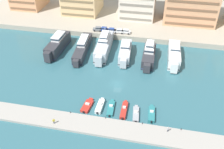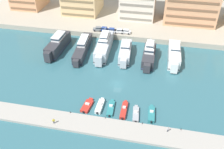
{
  "view_description": "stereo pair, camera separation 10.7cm",
  "coord_description": "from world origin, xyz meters",
  "px_view_note": "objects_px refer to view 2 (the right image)",
  "views": [
    {
      "loc": [
        10.78,
        -60.92,
        49.3
      ],
      "look_at": [
        -2.07,
        1.32,
        2.5
      ],
      "focal_mm": 40.0,
      "sensor_mm": 36.0,
      "label": 1
    },
    {
      "loc": [
        10.89,
        -60.9,
        49.3
      ],
      "look_at": [
        -2.07,
        1.32,
        2.5
      ],
      "focal_mm": 40.0,
      "sensor_mm": 36.0,
      "label": 2
    }
  ],
  "objects_px": {
    "yacht_charcoal_left": "(83,47)",
    "yacht_charcoal_center": "(149,54)",
    "car_blue_left": "(104,29)",
    "motorboat_grey_center": "(136,114)",
    "car_blue_mid_left": "(112,30)",
    "yacht_white_center_right": "(174,55)",
    "motorboat_red_far_left": "(87,106)",
    "pedestrian_near_edge": "(54,121)",
    "yacht_silver_mid_left": "(104,46)",
    "car_white_center": "(126,31)",
    "motorboat_red_center_left": "(124,110)",
    "car_grey_far_left": "(98,29)",
    "motorboat_teal_mid_left": "(111,108)",
    "yacht_charcoal_far_left": "(58,44)",
    "motorboat_teal_center_right": "(151,114)",
    "pedestrian_mid_deck": "(168,129)",
    "car_white_center_left": "(119,31)",
    "motorboat_white_left": "(100,106)",
    "yacht_silver_center_left": "(125,52)"
  },
  "relations": [
    {
      "from": "car_blue_mid_left",
      "to": "motorboat_grey_center",
      "type": "bearing_deg",
      "value": -69.87
    },
    {
      "from": "yacht_silver_mid_left",
      "to": "motorboat_teal_mid_left",
      "type": "distance_m",
      "value": 31.32
    },
    {
      "from": "yacht_silver_center_left",
      "to": "yacht_charcoal_far_left",
      "type": "bearing_deg",
      "value": -178.58
    },
    {
      "from": "yacht_white_center_right",
      "to": "motorboat_teal_center_right",
      "type": "height_order",
      "value": "yacht_white_center_right"
    },
    {
      "from": "yacht_charcoal_left",
      "to": "yacht_charcoal_center",
      "type": "height_order",
      "value": "yacht_charcoal_center"
    },
    {
      "from": "motorboat_teal_center_right",
      "to": "pedestrian_mid_deck",
      "type": "relative_size",
      "value": 4.03
    },
    {
      "from": "yacht_silver_mid_left",
      "to": "yacht_charcoal_far_left",
      "type": "bearing_deg",
      "value": -171.77
    },
    {
      "from": "yacht_charcoal_far_left",
      "to": "car_blue_left",
      "type": "relative_size",
      "value": 4.56
    },
    {
      "from": "car_blue_left",
      "to": "pedestrian_near_edge",
      "type": "bearing_deg",
      "value": -91.41
    },
    {
      "from": "motorboat_grey_center",
      "to": "car_white_center_left",
      "type": "distance_m",
      "value": 44.9
    },
    {
      "from": "motorboat_teal_center_right",
      "to": "pedestrian_near_edge",
      "type": "xyz_separation_m",
      "value": [
        -24.49,
        -8.75,
        1.18
      ]
    },
    {
      "from": "car_white_center",
      "to": "pedestrian_near_edge",
      "type": "distance_m",
      "value": 52.31
    },
    {
      "from": "yacht_white_center_right",
      "to": "car_white_center",
      "type": "distance_m",
      "value": 23.64
    },
    {
      "from": "yacht_white_center_right",
      "to": "motorboat_grey_center",
      "type": "xyz_separation_m",
      "value": [
        -9.77,
        -30.09,
        -1.95
      ]
    },
    {
      "from": "motorboat_teal_mid_left",
      "to": "motorboat_red_far_left",
      "type": "bearing_deg",
      "value": -176.18
    },
    {
      "from": "yacht_white_center_right",
      "to": "yacht_charcoal_left",
      "type": "bearing_deg",
      "value": -178.66
    },
    {
      "from": "motorboat_red_far_left",
      "to": "car_grey_far_left",
      "type": "bearing_deg",
      "value": 100.16
    },
    {
      "from": "motorboat_white_left",
      "to": "motorboat_teal_mid_left",
      "type": "height_order",
      "value": "motorboat_white_left"
    },
    {
      "from": "motorboat_grey_center",
      "to": "car_white_center",
      "type": "distance_m",
      "value": 44.42
    },
    {
      "from": "motorboat_red_far_left",
      "to": "yacht_charcoal_far_left",
      "type": "bearing_deg",
      "value": 125.21
    },
    {
      "from": "yacht_charcoal_left",
      "to": "motorboat_teal_center_right",
      "type": "xyz_separation_m",
      "value": [
        28.21,
        -28.56,
        -1.34
      ]
    },
    {
      "from": "motorboat_red_center_left",
      "to": "pedestrian_near_edge",
      "type": "relative_size",
      "value": 4.28
    },
    {
      "from": "yacht_charcoal_far_left",
      "to": "motorboat_grey_center",
      "type": "relative_size",
      "value": 2.93
    },
    {
      "from": "motorboat_red_center_left",
      "to": "motorboat_teal_center_right",
      "type": "bearing_deg",
      "value": -0.17
    },
    {
      "from": "yacht_silver_mid_left",
      "to": "car_white_center",
      "type": "relative_size",
      "value": 5.23
    },
    {
      "from": "motorboat_red_center_left",
      "to": "car_white_center_left",
      "type": "distance_m",
      "value": 43.33
    },
    {
      "from": "car_grey_far_left",
      "to": "motorboat_teal_mid_left",
      "type": "bearing_deg",
      "value": -71.23
    },
    {
      "from": "motorboat_teal_mid_left",
      "to": "car_white_center_left",
      "type": "xyz_separation_m",
      "value": [
        -5.41,
        42.13,
        2.73
      ]
    },
    {
      "from": "motorboat_red_far_left",
      "to": "pedestrian_near_edge",
      "type": "relative_size",
      "value": 3.63
    },
    {
      "from": "car_blue_mid_left",
      "to": "car_white_center",
      "type": "distance_m",
      "value": 5.89
    },
    {
      "from": "motorboat_red_center_left",
      "to": "motorboat_grey_center",
      "type": "height_order",
      "value": "motorboat_red_center_left"
    },
    {
      "from": "motorboat_grey_center",
      "to": "car_blue_mid_left",
      "type": "xyz_separation_m",
      "value": [
        -15.76,
        43.0,
        2.7
      ]
    },
    {
      "from": "yacht_silver_mid_left",
      "to": "car_white_center",
      "type": "xyz_separation_m",
      "value": [
        6.24,
        12.41,
        0.5
      ]
    },
    {
      "from": "yacht_charcoal_far_left",
      "to": "motorboat_teal_mid_left",
      "type": "bearing_deg",
      "value": -46.1
    },
    {
      "from": "yacht_charcoal_left",
      "to": "pedestrian_mid_deck",
      "type": "bearing_deg",
      "value": -46.23
    },
    {
      "from": "pedestrian_mid_deck",
      "to": "car_white_center",
      "type": "bearing_deg",
      "value": 111.06
    },
    {
      "from": "pedestrian_near_edge",
      "to": "car_blue_left",
      "type": "bearing_deg",
      "value": 88.59
    },
    {
      "from": "pedestrian_mid_deck",
      "to": "car_blue_mid_left",
      "type": "bearing_deg",
      "value": 117.02
    },
    {
      "from": "motorboat_teal_mid_left",
      "to": "car_white_center_left",
      "type": "height_order",
      "value": "car_white_center_left"
    },
    {
      "from": "yacht_charcoal_center",
      "to": "motorboat_red_center_left",
      "type": "bearing_deg",
      "value": -99.06
    },
    {
      "from": "pedestrian_mid_deck",
      "to": "motorboat_red_far_left",
      "type": "bearing_deg",
      "value": 166.94
    },
    {
      "from": "motorboat_teal_center_right",
      "to": "car_white_center",
      "type": "bearing_deg",
      "value": 108.31
    },
    {
      "from": "yacht_charcoal_left",
      "to": "car_blue_left",
      "type": "relative_size",
      "value": 5.43
    },
    {
      "from": "car_grey_far_left",
      "to": "motorboat_red_center_left",
      "type": "bearing_deg",
      "value": -66.87
    },
    {
      "from": "car_grey_far_left",
      "to": "pedestrian_near_edge",
      "type": "relative_size",
      "value": 2.51
    },
    {
      "from": "motorboat_teal_mid_left",
      "to": "car_grey_far_left",
      "type": "distance_m",
      "value": 44.78
    },
    {
      "from": "yacht_silver_mid_left",
      "to": "car_white_center_left",
      "type": "xyz_separation_m",
      "value": [
        3.56,
        12.21,
        0.5
      ]
    },
    {
      "from": "motorboat_white_left",
      "to": "pedestrian_near_edge",
      "type": "relative_size",
      "value": 3.76
    },
    {
      "from": "yacht_charcoal_far_left",
      "to": "yacht_silver_mid_left",
      "type": "relative_size",
      "value": 0.87
    },
    {
      "from": "yacht_silver_mid_left",
      "to": "car_blue_left",
      "type": "relative_size",
      "value": 5.23
    }
  ]
}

